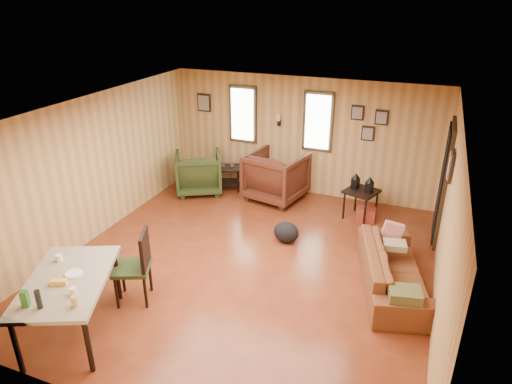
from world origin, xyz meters
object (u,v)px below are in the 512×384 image
Objects in this scene: sofa at (394,263)px; end_table at (228,174)px; recliner_green at (199,171)px; side_table at (362,189)px; dining_table at (67,285)px; recliner_brown at (276,174)px.

sofa is 3.27× the size of end_table.
recliner_green is (-4.18, 2.02, 0.07)m from sofa.
recliner_green is at bearing 49.07° from sofa.
side_table is 0.49× the size of dining_table.
sofa is at bearing 10.53° from dining_table.
end_table is at bearing 67.42° from dining_table.
recliner_brown is at bearing 33.19° from sofa.
end_table is (-1.11, 0.09, -0.19)m from recliner_brown.
dining_table is (-1.01, -4.69, 0.17)m from recliner_brown.
end_table is 0.72× the size of side_table.
dining_table is at bearing -121.74° from side_table.
end_table is at bearing 173.28° from side_table.
side_table reaches higher than sofa.
recliner_brown is at bearing -4.41° from end_table.
end_table is 4.79m from dining_table.
sofa is at bearing -32.82° from end_table.
recliner_brown reaches higher than dining_table.
sofa reaches higher than end_table.
sofa is 2.17× the size of recliner_green.
recliner_green is 3.37m from side_table.
dining_table is (-3.55, -2.42, 0.31)m from sofa.
sofa is at bearing 150.16° from recliner_brown.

